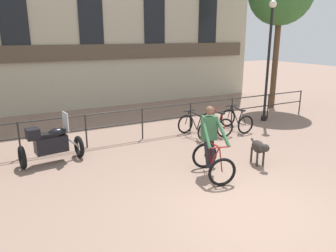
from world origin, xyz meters
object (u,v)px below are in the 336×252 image
(cyclist_with_bike, at_px, (211,145))
(parked_bicycle_mid_left, at_px, (216,123))
(parked_bicycle_near_lamp, at_px, (195,127))
(parked_bicycle_mid_right, at_px, (236,120))
(dog, at_px, (259,148))
(street_lamp, at_px, (269,56))
(parked_motorcycle, at_px, (51,143))

(cyclist_with_bike, xyz_separation_m, parked_bicycle_mid_left, (2.24, 2.81, -0.41))
(parked_bicycle_near_lamp, bearing_deg, parked_bicycle_mid_right, 172.63)
(dog, bearing_deg, parked_bicycle_mid_left, 91.66)
(parked_bicycle_mid_left, xyz_separation_m, street_lamp, (2.78, 0.55, 2.22))
(parked_motorcycle, height_order, street_lamp, street_lamp)
(parked_motorcycle, distance_m, parked_bicycle_mid_right, 6.49)
(dog, distance_m, parked_bicycle_mid_right, 3.34)
(parked_bicycle_mid_right, bearing_deg, street_lamp, -161.06)
(parked_bicycle_near_lamp, xyz_separation_m, parked_bicycle_mid_right, (1.78, -0.00, -0.00))
(cyclist_with_bike, bearing_deg, street_lamp, 46.87)
(cyclist_with_bike, relative_size, dog, 1.84)
(parked_motorcycle, bearing_deg, parked_bicycle_mid_right, -94.78)
(cyclist_with_bike, height_order, parked_bicycle_near_lamp, cyclist_with_bike)
(cyclist_with_bike, distance_m, parked_bicycle_near_lamp, 3.14)
(parked_bicycle_mid_right, bearing_deg, cyclist_with_bike, 44.61)
(parked_bicycle_mid_left, relative_size, parked_bicycle_mid_right, 1.01)
(parked_bicycle_mid_right, bearing_deg, parked_motorcycle, 4.14)
(cyclist_with_bike, distance_m, parked_bicycle_mid_left, 3.62)
(dog, height_order, parked_bicycle_mid_right, parked_bicycle_mid_right)
(cyclist_with_bike, distance_m, street_lamp, 6.30)
(parked_bicycle_mid_left, bearing_deg, cyclist_with_bike, 54.90)
(dog, bearing_deg, cyclist_with_bike, -167.60)
(cyclist_with_bike, height_order, parked_motorcycle, cyclist_with_bike)
(parked_bicycle_mid_left, xyz_separation_m, parked_bicycle_mid_right, (0.89, -0.00, 0.00))
(dog, xyz_separation_m, parked_bicycle_mid_right, (1.64, 2.90, -0.12))
(dog, bearing_deg, parked_motorcycle, 166.55)
(cyclist_with_bike, height_order, parked_bicycle_mid_left, cyclist_with_bike)
(parked_bicycle_near_lamp, bearing_deg, parked_bicycle_mid_left, 172.63)
(dog, xyz_separation_m, parked_bicycle_near_lamp, (-0.14, 2.90, -0.12))
(cyclist_with_bike, distance_m, parked_motorcycle, 4.28)
(parked_bicycle_mid_right, bearing_deg, parked_bicycle_mid_left, 2.78)
(parked_motorcycle, distance_m, street_lamp, 8.63)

